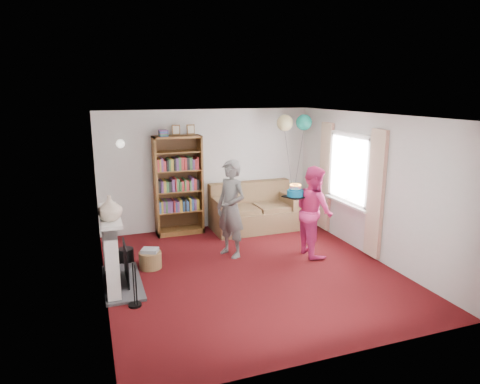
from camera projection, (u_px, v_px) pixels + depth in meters
name	position (u px, v px, depth m)	size (l,w,h in m)	color
ground	(250.00, 270.00, 6.99)	(5.00, 5.00, 0.00)	#38080B
wall_back	(207.00, 169.00, 9.00)	(4.50, 0.02, 2.50)	silver
wall_left	(99.00, 209.00, 5.96)	(0.02, 5.00, 2.50)	silver
wall_right	(371.00, 186.00, 7.44)	(0.02, 5.00, 2.50)	silver
ceiling	(250.00, 115.00, 6.41)	(4.50, 5.00, 0.01)	white
fireplace	(114.00, 253.00, 6.37)	(0.55, 1.80, 1.12)	#3F3F42
window_bay	(349.00, 182.00, 7.98)	(0.14, 2.02, 2.20)	white
wall_sconce	(120.00, 144.00, 8.15)	(0.16, 0.23, 0.16)	gold
bookcase	(178.00, 186.00, 8.65)	(0.95, 0.42, 2.21)	#472B14
sofa	(254.00, 212.00, 9.10)	(1.81, 0.96, 0.96)	brown
wicker_basket	(150.00, 259.00, 7.06)	(0.37, 0.37, 0.34)	#9C7849
person_striped	(231.00, 209.00, 7.45)	(0.63, 0.41, 1.72)	black
person_magenta	(314.00, 211.00, 7.53)	(0.78, 0.61, 1.60)	#CD296A
birthday_cake	(295.00, 193.00, 7.37)	(0.34, 0.34, 0.22)	black
balloons	(294.00, 123.00, 8.87)	(0.78, 0.36, 1.71)	#3F3F3F
mantel_vase	(110.00, 208.00, 5.86)	(0.33, 0.33, 0.35)	beige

